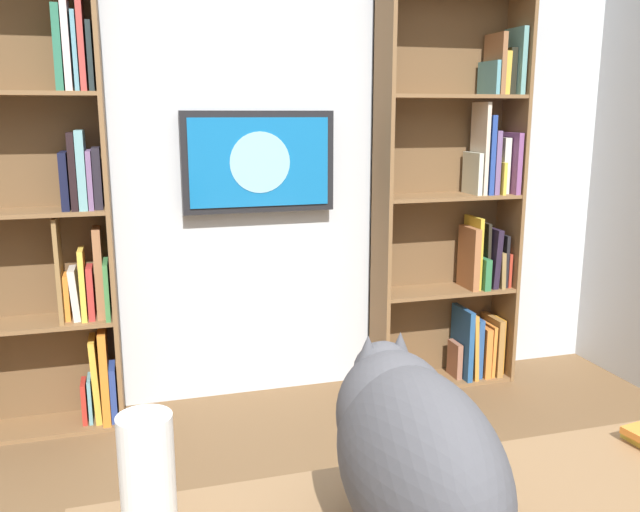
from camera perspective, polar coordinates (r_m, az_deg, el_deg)
name	(u,v)px	position (r m, az deg, el deg)	size (l,w,h in m)	color
wall_back	(245,156)	(3.64, -6.51, 8.53)	(4.52, 0.06, 2.70)	silver
bookshelf_left	(462,214)	(3.92, 12.15, 3.60)	(0.83, 0.28, 2.23)	brown
bookshelf_right	(43,216)	(3.47, -22.76, 3.22)	(0.85, 0.28, 2.23)	brown
wall_mounted_tv	(259,162)	(3.56, -5.30, 8.08)	(0.82, 0.07, 0.54)	black
cat	(410,450)	(1.36, 7.80, -16.23)	(0.28, 0.67, 0.39)	#4C4C51
paper_towel_roll	(148,478)	(1.43, -14.65, -18.04)	(0.11, 0.11, 0.27)	white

